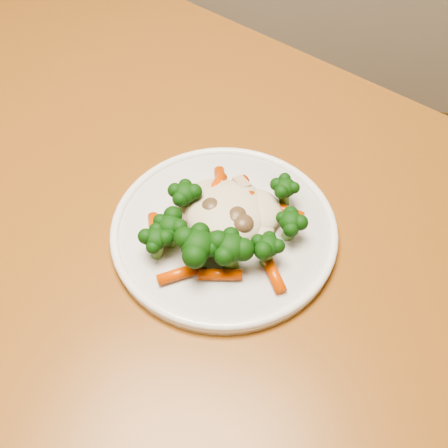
{
  "coord_description": "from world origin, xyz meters",
  "views": [
    {
      "loc": [
        0.02,
        -0.09,
        1.25
      ],
      "look_at": [
        -0.07,
        0.28,
        0.77
      ],
      "focal_mm": 45.0,
      "sensor_mm": 36.0,
      "label": 1
    }
  ],
  "objects": [
    {
      "name": "meal",
      "position": [
        -0.07,
        0.27,
        0.78
      ],
      "size": [
        0.17,
        0.17,
        0.05
      ],
      "color": "beige",
      "rests_on": "plate"
    },
    {
      "name": "plate",
      "position": [
        -0.07,
        0.28,
        0.76
      ],
      "size": [
        0.25,
        0.25,
        0.01
      ],
      "primitive_type": "cylinder",
      "color": "white",
      "rests_on": "dining_table"
    },
    {
      "name": "dining_table",
      "position": [
        -0.12,
        0.24,
        0.65
      ],
      "size": [
        1.41,
        1.21,
        0.75
      ],
      "rotation": [
        0.0,
        0.0,
        -0.43
      ],
      "color": "#925721",
      "rests_on": "ground"
    }
  ]
}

